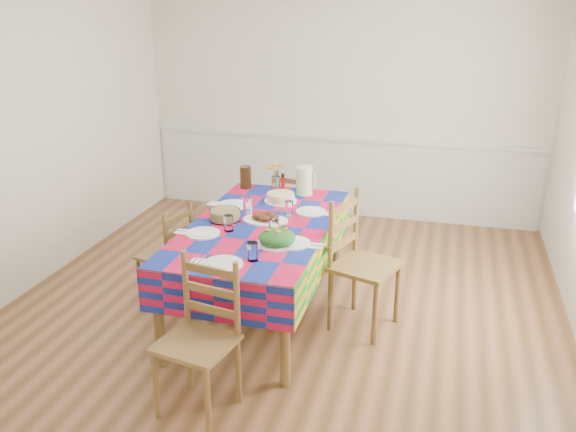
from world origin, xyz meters
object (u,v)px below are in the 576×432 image
object	(u,v)px
meat_platter	(265,218)
dining_table	(260,234)
chair_right	(360,264)
chair_left	(169,255)
chair_near	(200,340)
green_pitcher	(304,181)
tea_pitcher	(246,177)
chair_far	(298,213)

from	to	relation	value
meat_platter	dining_table	bearing A→B (deg)	-107.92
chair_right	dining_table	bearing A→B (deg)	109.71
chair_left	chair_near	bearing A→B (deg)	47.26
chair_left	chair_right	xyz separation A→B (m)	(1.58, 0.03, 0.09)
green_pitcher	tea_pitcher	size ratio (longest dim) A/B	1.23
green_pitcher	chair_far	world-z (taller)	green_pitcher
dining_table	chair_near	size ratio (longest dim) A/B	2.04
tea_pitcher	chair_near	bearing A→B (deg)	-78.77
dining_table	meat_platter	world-z (taller)	meat_platter
chair_far	chair_left	distance (m)	1.48
chair_left	chair_right	distance (m)	1.58
dining_table	chair_left	world-z (taller)	chair_left
green_pitcher	tea_pitcher	bearing A→B (deg)	175.75
chair_near	chair_right	xyz separation A→B (m)	(0.78, 1.26, 0.04)
tea_pitcher	chair_far	bearing A→B (deg)	44.31
chair_near	chair_right	world-z (taller)	chair_right
green_pitcher	chair_left	world-z (taller)	green_pitcher
meat_platter	chair_right	world-z (taller)	chair_right
tea_pitcher	chair_far	size ratio (longest dim) A/B	0.24
meat_platter	tea_pitcher	bearing A→B (deg)	118.51
meat_platter	chair_near	distance (m)	1.35
tea_pitcher	chair_near	xyz separation A→B (m)	(0.42, -2.10, -0.39)
chair_left	tea_pitcher	bearing A→B (deg)	170.36
chair_far	chair_left	size ratio (longest dim) A/B	1.01
dining_table	chair_far	world-z (taller)	chair_far
green_pitcher	tea_pitcher	xyz separation A→B (m)	(-0.56, 0.04, -0.02)
dining_table	meat_platter	distance (m)	0.13
chair_near	meat_platter	bearing A→B (deg)	100.39
dining_table	green_pitcher	bearing A→B (deg)	79.33
chair_far	meat_platter	bearing A→B (deg)	104.90
dining_table	chair_left	distance (m)	0.84
dining_table	tea_pitcher	xyz separation A→B (m)	(-0.41, 0.86, 0.19)
chair_near	tea_pitcher	bearing A→B (deg)	112.19
chair_far	chair_left	bearing A→B (deg)	71.49
meat_platter	green_pitcher	bearing A→B (deg)	80.00
meat_platter	tea_pitcher	world-z (taller)	tea_pitcher
green_pitcher	chair_far	bearing A→B (deg)	110.69
meat_platter	chair_left	distance (m)	0.90
chair_far	dining_table	bearing A→B (deg)	103.84
tea_pitcher	chair_left	bearing A→B (deg)	-113.88
green_pitcher	chair_near	world-z (taller)	green_pitcher
tea_pitcher	chair_right	bearing A→B (deg)	-35.22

